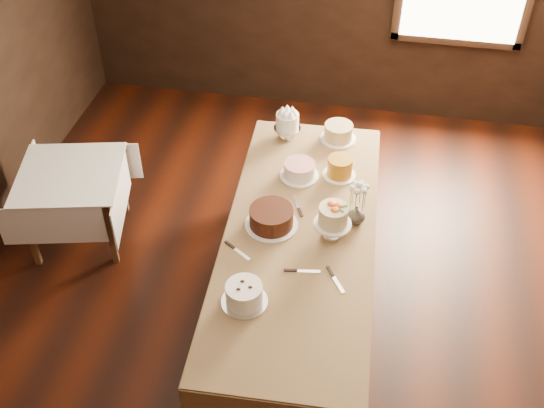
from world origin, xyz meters
The scene contains 17 objects.
floor centered at (0.00, 0.00, 0.00)m, with size 5.00×6.00×0.01m, color black.
display_table centered at (0.22, 0.09, 0.75)m, with size 1.13×2.67×0.82m.
side_table centered at (-1.72, 0.55, 0.61)m, with size 0.98×0.98×0.68m.
cake_meringue centered at (-0.06, 1.18, 0.92)m, with size 0.22×0.22×0.24m.
cake_speckled centered at (0.35, 1.24, 0.88)m, with size 0.31×0.31×0.14m.
cake_lattice centered at (0.11, 0.70, 0.87)m, with size 0.33×0.33×0.11m.
cake_caramel centered at (0.41, 0.77, 0.89)m, with size 0.25×0.25×0.16m.
cake_chocolate centered at (0.01, 0.13, 0.88)m, with size 0.37×0.37×0.14m.
cake_flowers centered at (0.44, 0.11, 0.93)m, with size 0.26×0.26×0.27m.
cake_swirl centered at (-0.02, -0.59, 0.88)m, with size 0.32×0.32×0.15m.
cake_server_a centered at (0.33, -0.26, 0.82)m, with size 0.24×0.03×0.01m, color silver.
cake_server_b centered at (0.53, -0.33, 0.82)m, with size 0.24×0.03×0.01m, color silver.
cake_server_c centered at (0.14, 0.41, 0.82)m, with size 0.24×0.03×0.01m, color silver.
cake_server_d centered at (0.46, 0.37, 0.82)m, with size 0.24×0.03×0.01m, color silver.
cake_server_e centered at (-0.13, -0.19, 0.82)m, with size 0.24×0.03×0.01m, color silver.
flower_vase centered at (0.58, 0.27, 0.88)m, with size 0.13×0.13×0.14m, color #2D2823.
flower_bouquet centered at (0.58, 0.27, 1.07)m, with size 0.14×0.14×0.20m, color white, non-canonical shape.
Camera 1 is at (0.64, -3.13, 3.94)m, focal length 43.10 mm.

